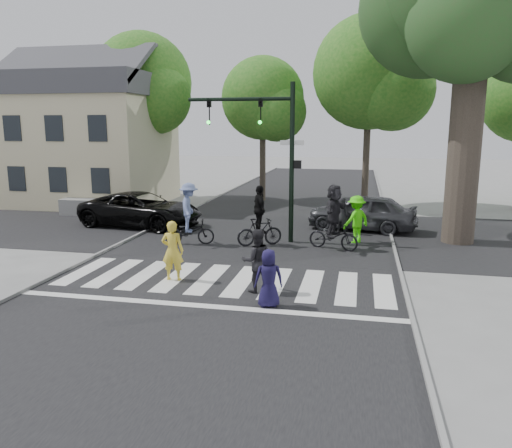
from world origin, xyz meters
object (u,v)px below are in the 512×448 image
(cyclist_left, at_px, (189,218))
(cyclist_mid, at_px, (260,221))
(car_suv, at_px, (141,209))
(traffic_signal, at_px, (270,140))
(cyclist_right, at_px, (334,221))
(pedestrian_adult, at_px, (257,261))
(pedestrian_woman, at_px, (173,251))
(car_grey, at_px, (362,212))
(pedestrian_child, at_px, (269,278))

(cyclist_left, bearing_deg, cyclist_mid, 7.96)
(cyclist_left, relative_size, cyclist_mid, 1.03)
(car_suv, bearing_deg, traffic_signal, -97.76)
(cyclist_right, bearing_deg, car_suv, 163.55)
(pedestrian_adult, relative_size, car_suv, 0.32)
(pedestrian_woman, relative_size, car_suv, 0.32)
(pedestrian_adult, xyz_separation_m, cyclist_right, (1.76, 5.20, 0.19))
(cyclist_left, xyz_separation_m, car_suv, (-3.28, 2.89, -0.26))
(cyclist_mid, bearing_deg, car_grey, 44.75)
(pedestrian_woman, bearing_deg, cyclist_left, -81.67)
(pedestrian_child, distance_m, cyclist_left, 7.22)
(traffic_signal, height_order, cyclist_right, traffic_signal)
(cyclist_mid, distance_m, car_grey, 5.27)
(cyclist_mid, bearing_deg, cyclist_left, -172.04)
(pedestrian_woman, bearing_deg, cyclist_mid, -113.65)
(pedestrian_woman, relative_size, cyclist_left, 0.75)
(pedestrian_adult, distance_m, car_grey, 9.36)
(traffic_signal, distance_m, cyclist_left, 4.22)
(pedestrian_adult, bearing_deg, cyclist_right, -130.19)
(pedestrian_adult, height_order, cyclist_mid, cyclist_mid)
(pedestrian_adult, distance_m, car_suv, 10.37)
(cyclist_right, bearing_deg, cyclist_left, -176.40)
(cyclist_left, distance_m, cyclist_mid, 2.65)
(cyclist_mid, relative_size, car_suv, 0.41)
(traffic_signal, bearing_deg, cyclist_mid, -105.59)
(traffic_signal, relative_size, car_suv, 1.10)
(pedestrian_adult, bearing_deg, cyclist_mid, -100.92)
(traffic_signal, height_order, pedestrian_woman, traffic_signal)
(pedestrian_child, xyz_separation_m, car_grey, (2.24, 10.00, 0.05))
(pedestrian_child, height_order, cyclist_mid, cyclist_mid)
(cyclist_left, xyz_separation_m, car_grey, (6.37, 4.07, -0.24))
(pedestrian_woman, distance_m, cyclist_left, 4.47)
(cyclist_mid, bearing_deg, cyclist_right, -0.62)
(pedestrian_adult, bearing_deg, cyclist_left, -74.99)
(pedestrian_child, distance_m, cyclist_mid, 6.47)
(cyclist_left, distance_m, car_grey, 7.56)
(pedestrian_adult, bearing_deg, car_suv, -69.92)
(traffic_signal, bearing_deg, car_suv, 164.25)
(pedestrian_child, distance_m, car_suv, 11.51)
(cyclist_right, bearing_deg, traffic_signal, 161.88)
(traffic_signal, xyz_separation_m, pedestrian_woman, (-1.83, -5.51, -3.02))
(traffic_signal, bearing_deg, cyclist_right, -18.12)
(pedestrian_child, distance_m, pedestrian_adult, 1.19)
(pedestrian_child, xyz_separation_m, cyclist_mid, (-1.50, 6.29, 0.20))
(cyclist_left, xyz_separation_m, cyclist_right, (5.36, 0.34, 0.04))
(traffic_signal, distance_m, pedestrian_child, 7.86)
(car_grey, bearing_deg, car_suv, -72.38)
(cyclist_left, relative_size, car_suv, 0.43)
(pedestrian_child, relative_size, pedestrian_adult, 0.84)
(cyclist_left, height_order, car_grey, cyclist_left)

